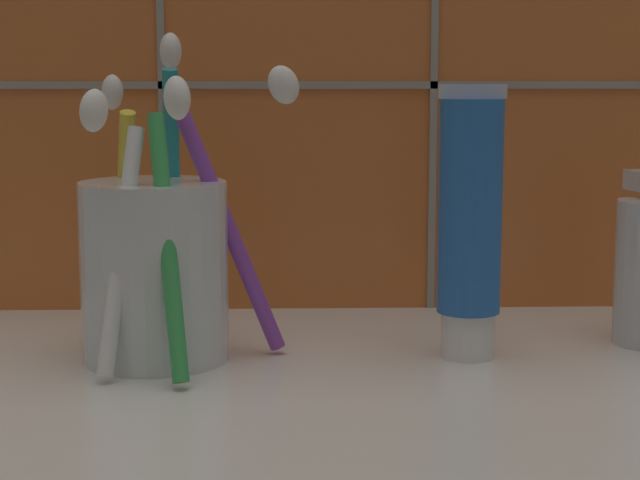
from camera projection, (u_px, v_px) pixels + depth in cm
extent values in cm
cube|color=silver|center=(436.00, 389.00, 58.24)|extent=(72.86, 33.29, 2.00)
cube|color=#C6662D|center=(406.00, 3.00, 71.62)|extent=(82.86, 1.50, 45.52)
cube|color=gray|center=(407.00, 85.00, 71.61)|extent=(82.86, 0.24, 0.50)
cube|color=gray|center=(160.00, 1.00, 70.30)|extent=(0.50, 0.24, 45.52)
cube|color=gray|center=(435.00, 2.00, 70.83)|extent=(0.50, 0.24, 45.52)
cylinder|color=silver|center=(155.00, 271.00, 59.83)|extent=(8.22, 8.22, 10.10)
cylinder|color=purple|center=(229.00, 229.00, 60.08)|extent=(6.36, 1.87, 14.30)
ellipsoid|color=white|center=(283.00, 85.00, 59.43)|extent=(2.55, 1.65, 2.66)
cylinder|color=teal|center=(173.00, 206.00, 62.83)|extent=(1.29, 4.43, 16.06)
ellipsoid|color=white|center=(171.00, 51.00, 63.40)|extent=(1.48, 2.23, 2.51)
cylinder|color=yellow|center=(124.00, 226.00, 63.13)|extent=(2.66, 5.86, 13.80)
ellipsoid|color=white|center=(112.00, 92.00, 64.64)|extent=(1.96, 2.64, 2.65)
cylinder|color=white|center=(122.00, 249.00, 56.85)|extent=(2.61, 4.88, 13.00)
ellipsoid|color=white|center=(94.00, 110.00, 53.53)|extent=(2.04, 2.59, 2.61)
cylinder|color=green|center=(168.00, 245.00, 56.04)|extent=(2.74, 6.22, 13.76)
ellipsoid|color=white|center=(177.00, 98.00, 51.96)|extent=(1.96, 2.67, 2.67)
cylinder|color=white|center=(467.00, 334.00, 60.92)|extent=(3.04, 3.04, 2.64)
cylinder|color=blue|center=(470.00, 207.00, 59.81)|extent=(3.58, 3.58, 12.01)
cube|color=silver|center=(473.00, 91.00, 58.84)|extent=(3.76, 0.36, 0.80)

